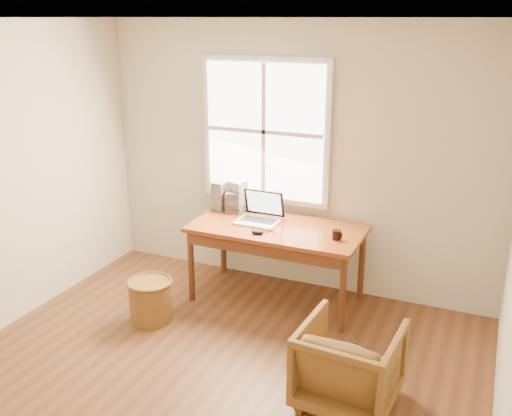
# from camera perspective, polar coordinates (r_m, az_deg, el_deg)

# --- Properties ---
(room_shell) EXTENTS (4.04, 4.54, 2.64)m
(room_shell) POSITION_cam_1_polar(r_m,az_deg,el_deg) (3.74, -7.38, -1.70)
(room_shell) COLOR brown
(room_shell) RESTS_ON ground
(desk) EXTENTS (1.60, 0.80, 0.04)m
(desk) POSITION_cam_1_polar(r_m,az_deg,el_deg) (5.32, 2.12, -2.07)
(desk) COLOR brown
(desk) RESTS_ON room_shell
(armchair) EXTENTS (0.70, 0.72, 0.61)m
(armchair) POSITION_cam_1_polar(r_m,az_deg,el_deg) (4.16, 9.30, -15.20)
(armchair) COLOR brown
(armchair) RESTS_ON room_shell
(wicker_stool) EXTENTS (0.41, 0.41, 0.38)m
(wicker_stool) POSITION_cam_1_polar(r_m,az_deg,el_deg) (5.25, -10.49, -9.14)
(wicker_stool) COLOR brown
(wicker_stool) RESTS_ON room_shell
(laptop) EXTENTS (0.38, 0.39, 0.28)m
(laptop) POSITION_cam_1_polar(r_m,az_deg,el_deg) (5.35, 0.11, -0.13)
(laptop) COLOR silver
(laptop) RESTS_ON desk
(mouse) EXTENTS (0.13, 0.09, 0.04)m
(mouse) POSITION_cam_1_polar(r_m,az_deg,el_deg) (5.12, 0.15, -2.41)
(mouse) COLOR black
(mouse) RESTS_ON desk
(coffee_mug) EXTENTS (0.09, 0.09, 0.08)m
(coffee_mug) POSITION_cam_1_polar(r_m,az_deg,el_deg) (5.05, 8.04, -2.67)
(coffee_mug) COLOR black
(coffee_mug) RESTS_ON desk
(cd_stack_a) EXTENTS (0.19, 0.18, 0.31)m
(cd_stack_a) POSITION_cam_1_polar(r_m,az_deg,el_deg) (5.70, -1.83, 1.22)
(cd_stack_a) COLOR silver
(cd_stack_a) RESTS_ON desk
(cd_stack_b) EXTENTS (0.17, 0.17, 0.21)m
(cd_stack_b) POSITION_cam_1_polar(r_m,az_deg,el_deg) (5.66, -2.42, 0.57)
(cd_stack_b) COLOR black
(cd_stack_b) RESTS_ON desk
(cd_stack_c) EXTENTS (0.15, 0.14, 0.29)m
(cd_stack_c) POSITION_cam_1_polar(r_m,az_deg,el_deg) (5.74, -3.67, 1.22)
(cd_stack_c) COLOR #A5A5B3
(cd_stack_c) RESTS_ON desk
(cd_stack_d) EXTENTS (0.17, 0.15, 0.18)m
(cd_stack_d) POSITION_cam_1_polar(r_m,az_deg,el_deg) (5.71, -0.01, 0.60)
(cd_stack_d) COLOR silver
(cd_stack_d) RESTS_ON desk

